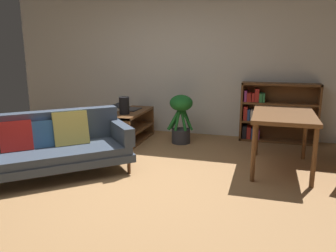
# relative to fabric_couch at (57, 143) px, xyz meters

# --- Properties ---
(ground_plane) EXTENTS (8.16, 8.16, 0.00)m
(ground_plane) POSITION_rel_fabric_couch_xyz_m (0.98, -0.14, -0.39)
(ground_plane) COLOR #A87A4C
(back_wall_panel) EXTENTS (6.80, 0.10, 2.70)m
(back_wall_panel) POSITION_rel_fabric_couch_xyz_m (0.98, 2.56, 0.96)
(back_wall_panel) COLOR silver
(back_wall_panel) RESTS_ON ground_plane
(fabric_couch) EXTENTS (1.84, 1.78, 0.79)m
(fabric_couch) POSITION_rel_fabric_couch_xyz_m (0.00, 0.00, 0.00)
(fabric_couch) COLOR #56351E
(fabric_couch) RESTS_ON ground_plane
(media_console) EXTENTS (0.44, 1.16, 0.53)m
(media_console) POSITION_rel_fabric_couch_xyz_m (0.32, 1.67, -0.14)
(media_console) COLOR brown
(media_console) RESTS_ON ground_plane
(open_laptop) EXTENTS (0.45, 0.35, 0.09)m
(open_laptop) POSITION_rel_fabric_couch_xyz_m (0.21, 1.83, 0.16)
(open_laptop) COLOR #333338
(open_laptop) RESTS_ON media_console
(desk_speaker) EXTENTS (0.17, 0.17, 0.28)m
(desk_speaker) POSITION_rel_fabric_couch_xyz_m (0.32, 1.42, 0.28)
(desk_speaker) COLOR black
(desk_speaker) RESTS_ON media_console
(potted_floor_plant) EXTENTS (0.44, 0.46, 0.83)m
(potted_floor_plant) POSITION_rel_fabric_couch_xyz_m (1.18, 1.81, 0.09)
(potted_floor_plant) COLOR #333338
(potted_floor_plant) RESTS_ON ground_plane
(dining_table) EXTENTS (0.77, 1.18, 0.76)m
(dining_table) POSITION_rel_fabric_couch_xyz_m (2.77, 0.95, 0.28)
(dining_table) COLOR brown
(dining_table) RESTS_ON ground_plane
(bookshelf) EXTENTS (1.28, 0.29, 1.01)m
(bookshelf) POSITION_rel_fabric_couch_xyz_m (2.67, 2.39, 0.10)
(bookshelf) COLOR brown
(bookshelf) RESTS_ON ground_plane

